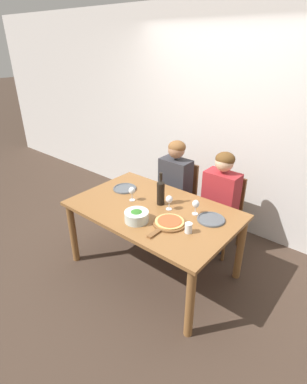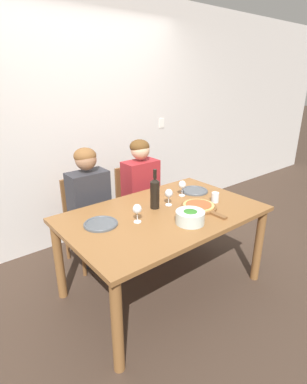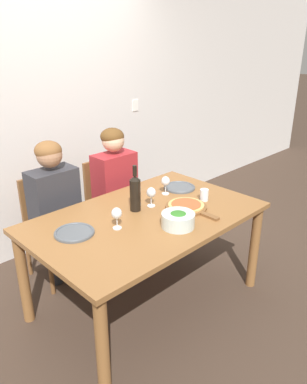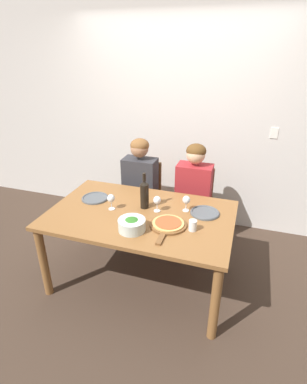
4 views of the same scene
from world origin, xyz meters
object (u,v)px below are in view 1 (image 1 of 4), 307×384
Objects in this scene: person_man at (220,194)px; wine_glass_left at (132,191)px; broccoli_bowl at (137,216)px; dinner_plate_left at (125,188)px; dinner_plate_right at (211,219)px; pizza_on_board at (169,223)px; chair_right at (223,210)px; chair_left at (179,194)px; wine_glass_right at (196,205)px; person_woman at (175,179)px; wine_bottle at (161,192)px; wine_glass_centre at (169,200)px; water_tumbler at (188,228)px.

person_man reaches higher than wine_glass_left.
dinner_plate_left is (-0.56, 0.41, -0.04)m from broccoli_bowl.
dinner_plate_right is 0.58× the size of pizza_on_board.
chair_right is 1.14m from wine_glass_left.
person_man reaches higher than chair_right.
wine_glass_right reaches higher than chair_left.
person_woman reaches higher than chair_left.
person_woman is 0.73m from wine_bottle.
wine_glass_right and wine_glass_centre have the same top height.
wine_glass_right is (0.90, 0.05, 0.10)m from dinner_plate_left.
person_woman reaches higher than wine_glass_left.
dinner_plate_left is 0.91m from wine_glass_right.
dinner_plate_right is 0.31m from water_tumbler.
dinner_plate_right is (0.56, 0.06, -0.13)m from wine_bottle.
wine_bottle reaches higher than chair_left.
chair_left is 5.82× the size of wine_glass_left.
water_tumbler is (-0.05, -0.30, 0.04)m from dinner_plate_right.
chair_right is 1.96× the size of pizza_on_board.
broccoli_bowl is 0.41m from wine_glass_left.
water_tumbler is at bearing 0.92° from pizza_on_board.
chair_right is 0.73× the size of person_man.
broccoli_bowl is 0.31m from pizza_on_board.
wine_glass_left is at bearing 171.61° from water_tumbler.
wine_bottle reaches higher than pizza_on_board.
chair_right is 0.78m from dinner_plate_right.
wine_glass_left reaches higher than pizza_on_board.
wine_bottle is 0.14m from wine_glass_centre.
water_tumbler is at bearing -51.35° from chair_left.
chair_left is at bearing 170.19° from person_man.
dinner_plate_right is at bearing 6.25° from wine_bottle.
person_woman is at bearing 91.04° from wine_glass_left.
wine_glass_left and wine_glass_centre have the same top height.
broccoli_bowl is at bearing -105.55° from wine_glass_centre.
chair_left is 0.96m from wine_glass_left.
person_woman reaches higher than wine_bottle.
person_man is at bearing -9.81° from chair_left.
wine_glass_left is 0.42m from wine_glass_centre.
dinner_plate_right is at bearing 2.61° from dinner_plate_left.
water_tumbler is (0.47, 0.15, -0.00)m from broccoli_bowl.
wine_bottle is 0.57m from water_tumbler.
chair_left reaches higher than dinner_plate_right.
person_man is 0.91m from water_tumbler.
chair_right is 2.53× the size of wine_bottle.
wine_bottle reaches higher than dinner_plate_right.
water_tumbler is (0.21, 0.00, 0.03)m from pizza_on_board.
wine_glass_left is at bearing -89.09° from chair_left.
chair_left is at bearing 118.41° from wine_glass_centre.
broccoli_bowl is (-0.31, -1.04, 0.08)m from person_man.
wine_glass_centre is at bearing -167.73° from dinner_plate_right.
broccoli_bowl is 0.86× the size of dinner_plate_right.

